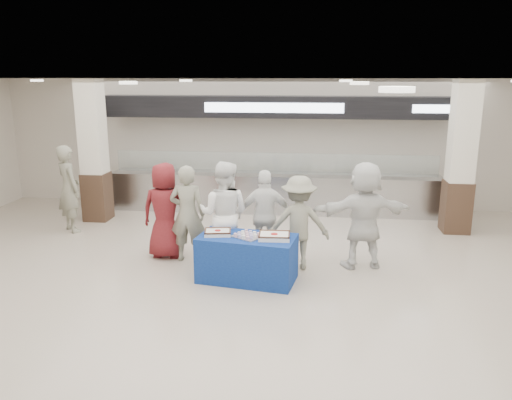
# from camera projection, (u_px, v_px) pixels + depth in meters

# --- Properties ---
(ground) EXTENTS (14.00, 14.00, 0.00)m
(ground) POSITION_uv_depth(u_px,v_px,m) (242.00, 309.00, 7.16)
(ground) COLOR #BEB3A2
(ground) RESTS_ON ground
(serving_line) EXTENTS (8.70, 0.85, 2.80)m
(serving_line) POSITION_uv_depth(u_px,v_px,m) (274.00, 165.00, 12.08)
(serving_line) COLOR #AFB0B6
(serving_line) RESTS_ON ground
(column_left) EXTENTS (0.55, 0.55, 3.20)m
(column_left) POSITION_uv_depth(u_px,v_px,m) (94.00, 154.00, 11.29)
(column_left) COLOR #352218
(column_left) RESTS_ON ground
(column_right) EXTENTS (0.55, 0.55, 3.20)m
(column_right) POSITION_uv_depth(u_px,v_px,m) (461.00, 161.00, 10.39)
(column_right) COLOR #352218
(column_right) RESTS_ON ground
(display_table) EXTENTS (1.65, 1.01, 0.75)m
(display_table) POSITION_uv_depth(u_px,v_px,m) (247.00, 258.00, 8.11)
(display_table) COLOR navy
(display_table) RESTS_ON ground
(sheet_cake_left) EXTENTS (0.47, 0.39, 0.09)m
(sheet_cake_left) POSITION_uv_depth(u_px,v_px,m) (218.00, 232.00, 8.10)
(sheet_cake_left) COLOR white
(sheet_cake_left) RESTS_ON display_table
(sheet_cake_right) EXTENTS (0.50, 0.40, 0.10)m
(sheet_cake_right) POSITION_uv_depth(u_px,v_px,m) (274.00, 236.00, 7.89)
(sheet_cake_right) COLOR white
(sheet_cake_right) RESTS_ON display_table
(cupcake_tray) EXTENTS (0.55, 0.52, 0.07)m
(cupcake_tray) POSITION_uv_depth(u_px,v_px,m) (247.00, 235.00, 7.97)
(cupcake_tray) COLOR #A3A2A7
(cupcake_tray) RESTS_ON display_table
(civilian_maroon) EXTENTS (0.87, 0.58, 1.76)m
(civilian_maroon) POSITION_uv_depth(u_px,v_px,m) (165.00, 211.00, 9.05)
(civilian_maroon) COLOR maroon
(civilian_maroon) RESTS_ON ground
(soldier_a) EXTENTS (0.64, 0.43, 1.75)m
(soldier_a) POSITION_uv_depth(u_px,v_px,m) (188.00, 214.00, 8.85)
(soldier_a) COLOR gray
(soldier_a) RESTS_ON ground
(chef_tall) EXTENTS (0.97, 0.79, 1.86)m
(chef_tall) POSITION_uv_depth(u_px,v_px,m) (224.00, 214.00, 8.64)
(chef_tall) COLOR white
(chef_tall) RESTS_ON ground
(chef_short) EXTENTS (1.00, 0.49, 1.65)m
(chef_short) POSITION_uv_depth(u_px,v_px,m) (265.00, 216.00, 8.93)
(chef_short) COLOR white
(chef_short) RESTS_ON ground
(soldier_b) EXTENTS (1.09, 0.67, 1.63)m
(soldier_b) POSITION_uv_depth(u_px,v_px,m) (299.00, 223.00, 8.52)
(soldier_b) COLOR gray
(soldier_b) RESTS_ON ground
(civilian_white) EXTENTS (1.82, 0.94, 1.87)m
(civilian_white) POSITION_uv_depth(u_px,v_px,m) (364.00, 215.00, 8.55)
(civilian_white) COLOR white
(civilian_white) RESTS_ON ground
(soldier_bg) EXTENTS (0.80, 0.78, 1.86)m
(soldier_bg) POSITION_uv_depth(u_px,v_px,m) (69.00, 189.00, 10.58)
(soldier_bg) COLOR gray
(soldier_bg) RESTS_ON ground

